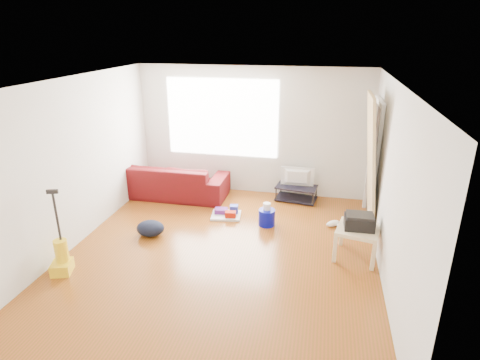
% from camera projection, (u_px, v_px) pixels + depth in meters
% --- Properties ---
extents(room, '(4.51, 5.01, 2.51)m').
position_uv_depth(room, '(227.00, 171.00, 5.65)').
color(room, brown).
rests_on(room, ground).
extents(sofa, '(2.24, 0.88, 0.65)m').
position_uv_depth(sofa, '(172.00, 195.00, 8.05)').
color(sofa, '#400C0B').
rests_on(sofa, ground).
extents(tv_stand, '(0.82, 0.54, 0.29)m').
position_uv_depth(tv_stand, '(296.00, 193.00, 7.77)').
color(tv_stand, black).
rests_on(tv_stand, ground).
extents(tv, '(0.63, 0.08, 0.36)m').
position_uv_depth(tv, '(297.00, 177.00, 7.65)').
color(tv, black).
rests_on(tv, tv_stand).
extents(side_table, '(0.68, 0.68, 0.47)m').
position_uv_depth(side_table, '(358.00, 233.00, 5.73)').
color(side_table, '#C7B97F').
rests_on(side_table, ground).
extents(printer, '(0.42, 0.32, 0.22)m').
position_uv_depth(printer, '(359.00, 221.00, 5.67)').
color(printer, black).
rests_on(printer, side_table).
extents(bucket, '(0.32, 0.32, 0.28)m').
position_uv_depth(bucket, '(267.00, 225.00, 6.83)').
color(bucket, '#040A8E').
rests_on(bucket, ground).
extents(toilet_paper, '(0.13, 0.13, 0.12)m').
position_uv_depth(toilet_paper, '(267.00, 214.00, 6.77)').
color(toilet_paper, silver).
rests_on(toilet_paper, bucket).
extents(cleaning_tray, '(0.56, 0.47, 0.18)m').
position_uv_depth(cleaning_tray, '(227.00, 213.00, 7.12)').
color(cleaning_tray, silver).
rests_on(cleaning_tray, ground).
extents(backpack, '(0.48, 0.40, 0.25)m').
position_uv_depth(backpack, '(151.00, 235.00, 6.49)').
color(backpack, black).
rests_on(backpack, ground).
extents(sneakers, '(0.46, 0.24, 0.11)m').
position_uv_depth(sneakers, '(339.00, 225.00, 6.71)').
color(sneakers, white).
rests_on(sneakers, ground).
extents(vacuum, '(0.33, 0.35, 1.20)m').
position_uv_depth(vacuum, '(61.00, 257.00, 5.44)').
color(vacuum, yellow).
rests_on(vacuum, ground).
extents(door_panel, '(0.28, 0.90, 2.23)m').
position_uv_depth(door_panel, '(363.00, 230.00, 6.67)').
color(door_panel, tan).
rests_on(door_panel, ground).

